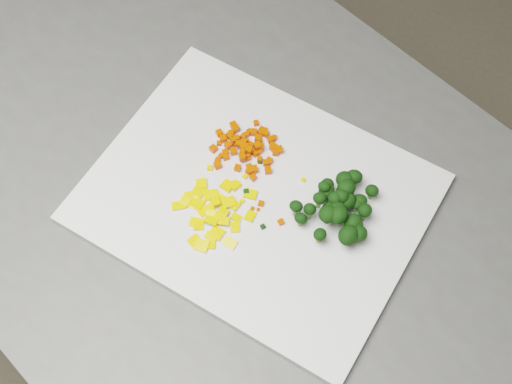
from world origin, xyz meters
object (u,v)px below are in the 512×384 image
at_px(counter_block, 231,300).
at_px(cutting_board, 256,198).
at_px(pepper_pile, 215,209).
at_px(carrot_pile, 246,146).
at_px(broccoli_pile, 336,202).

bearing_deg(counter_block, cutting_board, -5.96).
bearing_deg(pepper_pile, cutting_board, 50.52).
relative_size(cutting_board, pepper_pile, 3.88).
xyz_separation_m(carrot_pile, pepper_pile, (0.01, -0.09, -0.01)).
bearing_deg(carrot_pile, pepper_pile, -86.36).
xyz_separation_m(pepper_pile, broccoli_pile, (0.13, 0.07, 0.02)).
distance_m(counter_block, cutting_board, 0.46).
relative_size(carrot_pile, pepper_pile, 0.86).
xyz_separation_m(cutting_board, carrot_pile, (-0.04, 0.05, 0.02)).
relative_size(cutting_board, carrot_pile, 4.50).
relative_size(counter_block, carrot_pile, 10.50).
bearing_deg(cutting_board, broccoli_pile, 13.95).
xyz_separation_m(cutting_board, broccoli_pile, (0.10, 0.02, 0.03)).
height_order(carrot_pile, broccoli_pile, broccoli_pile).
bearing_deg(counter_block, carrot_pile, 73.66).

